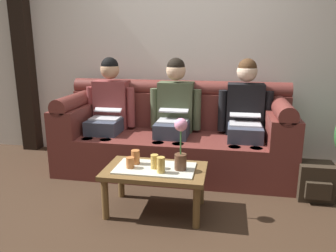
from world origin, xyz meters
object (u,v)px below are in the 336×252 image
object	(u,v)px
cup_near_right	(154,162)
couch	(174,137)
flower_vase	(181,144)
backpack_right	(315,181)
person_right	(245,114)
cup_near_left	(130,163)
coffee_table	(155,175)
cup_far_center	(135,157)
person_middle	(174,111)
person_left	(109,109)
cup_far_left	(161,165)

from	to	relation	value
cup_near_right	couch	bearing A→B (deg)	89.98
flower_vase	backpack_right	xyz separation A→B (m)	(1.15, 0.48, -0.43)
person_right	cup_near_left	world-z (taller)	person_right
flower_vase	cup_near_right	xyz separation A→B (m)	(-0.21, -0.01, -0.15)
coffee_table	cup_far_center	size ratio (longest dim) A/B	7.02
flower_vase	backpack_right	bearing A→B (deg)	22.60
backpack_right	person_middle	bearing A→B (deg)	160.60
person_right	coffee_table	bearing A→B (deg)	-127.82
person_left	cup_near_left	xyz separation A→B (m)	(0.55, -1.00, -0.23)
person_right	cup_near_right	xyz separation A→B (m)	(-0.74, -0.97, -0.21)
cup_near_left	coffee_table	bearing A→B (deg)	12.41
cup_near_right	person_left	bearing A→B (deg)	127.31
couch	person_middle	bearing A→B (deg)	-90.00
cup_far_center	backpack_right	distance (m)	1.63
couch	cup_near_right	size ratio (longest dim) A/B	21.36
person_middle	flower_vase	distance (m)	0.99
person_right	couch	bearing A→B (deg)	179.65
cup_near_right	cup_near_left	bearing A→B (deg)	-172.48
flower_vase	cup_near_left	xyz separation A→B (m)	(-0.41, -0.04, -0.17)
cup_far_center	person_right	bearing A→B (deg)	44.35
cup_near_right	backpack_right	size ratio (longest dim) A/B	0.34
coffee_table	backpack_right	world-z (taller)	coffee_table
couch	coffee_table	distance (m)	0.96
backpack_right	couch	bearing A→B (deg)	160.42
couch	coffee_table	xyz separation A→B (m)	(0.00, -0.96, -0.04)
person_right	cup_near_left	distance (m)	1.39
person_right	flower_vase	size ratio (longest dim) A/B	2.89
cup_far_center	coffee_table	bearing A→B (deg)	-16.95
coffee_table	person_middle	bearing A→B (deg)	90.00
cup_near_left	person_right	bearing A→B (deg)	46.80
person_middle	person_right	xyz separation A→B (m)	(0.74, 0.00, -0.00)
person_middle	cup_far_left	distance (m)	1.07
person_middle	person_right	bearing A→B (deg)	0.02
flower_vase	person_right	bearing A→B (deg)	61.02
person_right	cup_near_left	xyz separation A→B (m)	(-0.94, -1.00, -0.23)
cup_far_center	cup_far_left	xyz separation A→B (m)	(0.25, -0.15, 0.00)
person_left	cup_near_left	bearing A→B (deg)	-61.36
coffee_table	cup_near_left	bearing A→B (deg)	-167.59
couch	person_middle	size ratio (longest dim) A/B	2.01
flower_vase	person_middle	bearing A→B (deg)	102.36
backpack_right	cup_near_left	bearing A→B (deg)	-161.59
backpack_right	person_left	bearing A→B (deg)	167.15
person_left	backpack_right	xyz separation A→B (m)	(2.11, -0.48, -0.49)
couch	cup_far_left	xyz separation A→B (m)	(0.07, -1.06, 0.08)
person_right	cup_near_right	distance (m)	1.24
person_left	person_right	world-z (taller)	same
coffee_table	cup_near_right	distance (m)	0.12
cup_far_left	cup_near_right	bearing A→B (deg)	131.76
person_right	backpack_right	xyz separation A→B (m)	(0.62, -0.48, -0.49)
cup_far_left	person_middle	bearing A→B (deg)	93.76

